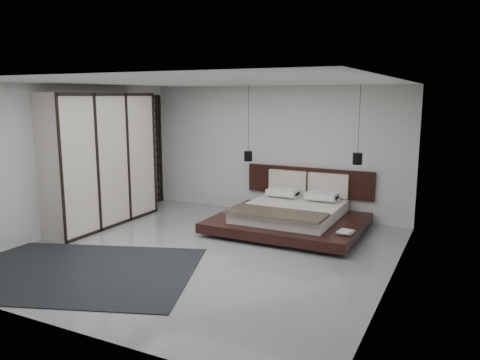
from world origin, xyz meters
The scene contains 14 objects.
floor centered at (0.00, 0.00, 0.00)m, with size 6.00×6.00×0.00m, color gray.
ceiling centered at (0.00, 0.00, 2.80)m, with size 6.00×6.00×0.00m, color white.
wall_back centered at (0.00, 3.00, 1.40)m, with size 6.00×6.00×0.00m, color silver.
wall_front centered at (0.00, -3.00, 1.40)m, with size 6.00×6.00×0.00m, color silver.
wall_left centered at (-3.00, 0.00, 1.40)m, with size 6.00×6.00×0.00m, color silver.
wall_right centered at (3.00, 0.00, 1.40)m, with size 6.00×6.00×0.00m, color silver.
lattice_screen centered at (-2.95, 2.45, 1.30)m, with size 0.05×0.90×2.60m, color black.
bed centered at (0.84, 1.91, 0.29)m, with size 2.79×2.39×1.08m.
book_lower centered at (1.98, 1.25, 0.27)m, with size 0.22×0.30×0.03m, color #99724C.
book_upper centered at (1.96, 1.22, 0.30)m, with size 0.22×0.30×0.02m, color #99724C.
pendant_left centered at (-0.31, 2.35, 1.34)m, with size 0.17×0.17×1.57m.
pendant_right centered at (1.98, 2.35, 1.42)m, with size 0.18×0.18×1.50m.
wardrobe centered at (-2.70, 0.55, 1.32)m, with size 0.63×2.69×2.64m.
rug centered at (-1.20, -1.66, 0.01)m, with size 3.41×2.44×0.01m, color black.
Camera 1 is at (3.89, -6.49, 2.58)m, focal length 35.00 mm.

